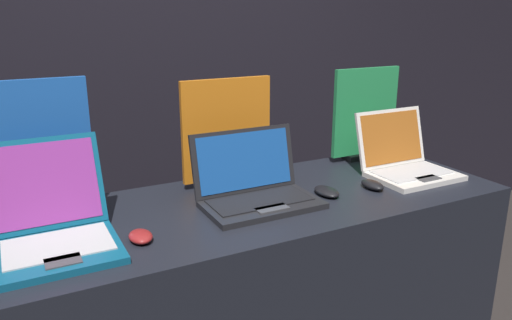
{
  "coord_description": "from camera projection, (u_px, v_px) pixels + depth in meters",
  "views": [
    {
      "loc": [
        -0.75,
        -1.12,
        1.56
      ],
      "look_at": [
        -0.0,
        0.32,
        1.07
      ],
      "focal_mm": 35.0,
      "sensor_mm": 36.0,
      "label": 1
    }
  ],
  "objects": [
    {
      "name": "laptop_back",
      "position": [
        405.0,
        160.0,
        2.01
      ],
      "size": [
        0.33,
        0.31,
        0.25
      ],
      "color": "silver",
      "rests_on": "display_counter"
    },
    {
      "name": "mouse_middle",
      "position": [
        327.0,
        192.0,
        1.8
      ],
      "size": [
        0.07,
        0.12,
        0.03
      ],
      "color": "black",
      "rests_on": "display_counter"
    },
    {
      "name": "promo_stand_middle",
      "position": [
        227.0,
        135.0,
        1.87
      ],
      "size": [
        0.35,
        0.07,
        0.4
      ],
      "color": "black",
      "rests_on": "display_counter"
    },
    {
      "name": "laptop_front",
      "position": [
        54.0,
        224.0,
        1.4
      ],
      "size": [
        0.32,
        0.38,
        0.28
      ],
      "color": "#0F5170",
      "rests_on": "display_counter"
    },
    {
      "name": "mouse_back",
      "position": [
        372.0,
        185.0,
        1.86
      ],
      "size": [
        0.06,
        0.11,
        0.03
      ],
      "color": "black",
      "rests_on": "display_counter"
    },
    {
      "name": "promo_stand_front",
      "position": [
        39.0,
        152.0,
        1.57
      ],
      "size": [
        0.32,
        0.07,
        0.44
      ],
      "color": "black",
      "rests_on": "display_counter"
    },
    {
      "name": "mouse_front",
      "position": [
        141.0,
        236.0,
        1.44
      ],
      "size": [
        0.07,
        0.09,
        0.03
      ],
      "color": "maroon",
      "rests_on": "display_counter"
    },
    {
      "name": "promo_stand_back",
      "position": [
        365.0,
        116.0,
        2.2
      ],
      "size": [
        0.33,
        0.07,
        0.4
      ],
      "color": "black",
      "rests_on": "display_counter"
    },
    {
      "name": "wall_back",
      "position": [
        148.0,
        41.0,
        2.69
      ],
      "size": [
        8.0,
        0.05,
        2.8
      ],
      "color": "black",
      "rests_on": "ground_plane"
    },
    {
      "name": "laptop_middle",
      "position": [
        255.0,
        187.0,
        1.72
      ],
      "size": [
        0.39,
        0.28,
        0.24
      ],
      "color": "black",
      "rests_on": "display_counter"
    },
    {
      "name": "display_counter",
      "position": [
        256.0,
        315.0,
        1.88
      ],
      "size": [
        1.83,
        0.65,
        0.92
      ],
      "color": "black",
      "rests_on": "ground_plane"
    }
  ]
}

